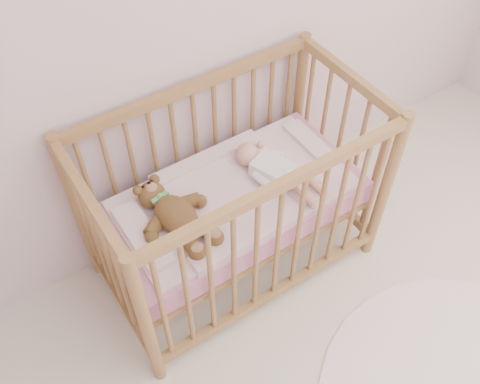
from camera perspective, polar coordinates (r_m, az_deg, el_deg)
crib at (r=2.57m, az=-0.61°, el=-1.02°), size 1.36×0.76×1.00m
mattress at (r=2.59m, az=-0.61°, el=-1.23°), size 1.22×0.62×0.13m
blanket at (r=2.53m, az=-0.62°, el=-0.16°), size 1.10×0.58×0.06m
baby at (r=2.54m, az=3.59°, el=2.63°), size 0.41×0.58×0.13m
teddy_bear at (r=2.36m, az=-6.83°, el=-2.36°), size 0.44×0.56×0.14m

